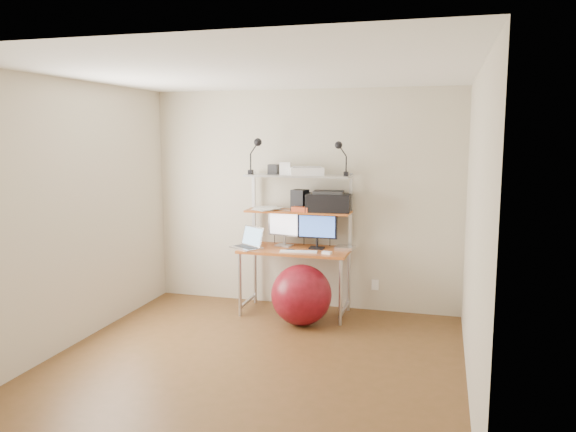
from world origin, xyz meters
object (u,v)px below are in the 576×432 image
object	(u,v)px
printer	(328,202)
exercise_ball	(301,295)
laptop	(249,243)
monitor_silver	(284,225)
monitor_black	(317,228)

from	to	relation	value
printer	exercise_ball	xyz separation A→B (m)	(-0.18, -0.49, -0.94)
printer	laptop	bearing A→B (deg)	-169.61
monitor_silver	exercise_ball	bearing A→B (deg)	-44.61
monitor_silver	laptop	world-z (taller)	monitor_silver
monitor_silver	laptop	xyz separation A→B (m)	(-0.34, -0.22, -0.18)
monitor_black	exercise_ball	bearing A→B (deg)	-99.40
monitor_silver	laptop	size ratio (longest dim) A/B	1.02
exercise_ball	printer	bearing A→B (deg)	69.47
exercise_ball	monitor_black	bearing A→B (deg)	80.44
laptop	monitor_black	bearing A→B (deg)	46.98
monitor_silver	exercise_ball	distance (m)	0.87
monitor_black	laptop	world-z (taller)	monitor_black
monitor_black	exercise_ball	size ratio (longest dim) A/B	0.70
laptop	exercise_ball	world-z (taller)	laptop
monitor_silver	monitor_black	world-z (taller)	monitor_black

